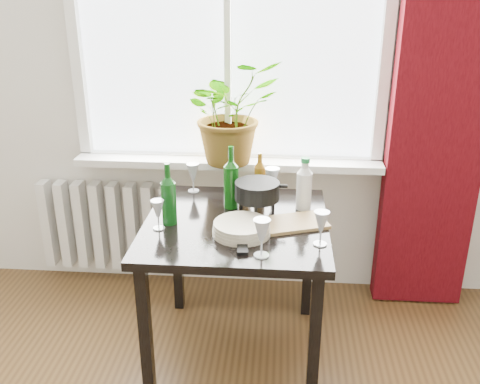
# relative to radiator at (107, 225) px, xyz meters

# --- Properties ---
(window) EXTENTS (1.72, 0.08, 1.62)m
(window) POSITION_rel_radiator_xyz_m (0.75, 0.04, 1.22)
(window) COLOR white
(window) RESTS_ON ground
(windowsill) EXTENTS (1.72, 0.20, 0.04)m
(windowsill) POSITION_rel_radiator_xyz_m (0.75, -0.03, 0.44)
(windowsill) COLOR silver
(windowsill) RESTS_ON ground
(curtain) EXTENTS (0.50, 0.12, 2.56)m
(curtain) POSITION_rel_radiator_xyz_m (1.87, -0.06, 0.92)
(curtain) COLOR #380509
(curtain) RESTS_ON ground
(radiator) EXTENTS (0.80, 0.10, 0.55)m
(radiator) POSITION_rel_radiator_xyz_m (0.00, 0.00, 0.00)
(radiator) COLOR silver
(radiator) RESTS_ON ground
(table) EXTENTS (0.85, 0.85, 0.74)m
(table) POSITION_rel_radiator_xyz_m (0.85, -0.63, 0.27)
(table) COLOR black
(table) RESTS_ON ground
(potted_plant) EXTENTS (0.66, 0.64, 0.56)m
(potted_plant) POSITION_rel_radiator_xyz_m (0.77, -0.09, 0.75)
(potted_plant) COLOR #2A761F
(potted_plant) RESTS_ON windowsill
(wine_bottle_left) EXTENTS (0.08, 0.08, 0.29)m
(wine_bottle_left) POSITION_rel_radiator_xyz_m (0.55, -0.67, 0.51)
(wine_bottle_left) COLOR #0B3E10
(wine_bottle_left) RESTS_ON table
(wine_bottle_right) EXTENTS (0.09, 0.09, 0.31)m
(wine_bottle_right) POSITION_rel_radiator_xyz_m (0.81, -0.47, 0.52)
(wine_bottle_right) COLOR #0C3F0C
(wine_bottle_right) RESTS_ON table
(bottle_amber) EXTENTS (0.07, 0.07, 0.24)m
(bottle_amber) POSITION_rel_radiator_xyz_m (0.94, -0.32, 0.48)
(bottle_amber) COLOR brown
(bottle_amber) RESTS_ON table
(cleaning_bottle) EXTENTS (0.09, 0.09, 0.26)m
(cleaning_bottle) POSITION_rel_radiator_xyz_m (1.17, -0.46, 0.49)
(cleaning_bottle) COLOR silver
(cleaning_bottle) RESTS_ON table
(wineglass_front_right) EXTENTS (0.09, 0.09, 0.17)m
(wineglass_front_right) POSITION_rel_radiator_xyz_m (0.98, -0.95, 0.44)
(wineglass_front_right) COLOR silver
(wineglass_front_right) RESTS_ON table
(wineglass_far_right) EXTENTS (0.07, 0.07, 0.16)m
(wineglass_far_right) POSITION_rel_radiator_xyz_m (1.23, -0.83, 0.44)
(wineglass_far_right) COLOR #B6BBC4
(wineglass_far_right) RESTS_ON table
(wineglass_back_center) EXTENTS (0.09, 0.09, 0.18)m
(wineglass_back_center) POSITION_rel_radiator_xyz_m (1.01, -0.36, 0.45)
(wineglass_back_center) COLOR silver
(wineglass_back_center) RESTS_ON table
(wineglass_back_left) EXTENTS (0.08, 0.08, 0.16)m
(wineglass_back_left) POSITION_rel_radiator_xyz_m (0.59, -0.28, 0.44)
(wineglass_back_left) COLOR #B0B4BE
(wineglass_back_left) RESTS_ON table
(wineglass_front_left) EXTENTS (0.07, 0.07, 0.14)m
(wineglass_front_left) POSITION_rel_radiator_xyz_m (0.51, -0.74, 0.43)
(wineglass_front_left) COLOR #B2BCC0
(wineglass_front_left) RESTS_ON table
(plate_stack) EXTENTS (0.31, 0.31, 0.06)m
(plate_stack) POSITION_rel_radiator_xyz_m (0.89, -0.76, 0.39)
(plate_stack) COLOR #B8B098
(plate_stack) RESTS_ON table
(fondue_pot) EXTENTS (0.25, 0.22, 0.17)m
(fondue_pot) POSITION_rel_radiator_xyz_m (0.94, -0.54, 0.44)
(fondue_pot) COLOR black
(fondue_pot) RESTS_ON table
(tv_remote) EXTENTS (0.06, 0.16, 0.02)m
(tv_remote) POSITION_rel_radiator_xyz_m (0.90, -0.88, 0.37)
(tv_remote) COLOR black
(tv_remote) RESTS_ON table
(cutting_board) EXTENTS (0.33, 0.27, 0.02)m
(cutting_board) POSITION_rel_radiator_xyz_m (1.12, -0.64, 0.37)
(cutting_board) COLOR olive
(cutting_board) RESTS_ON table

